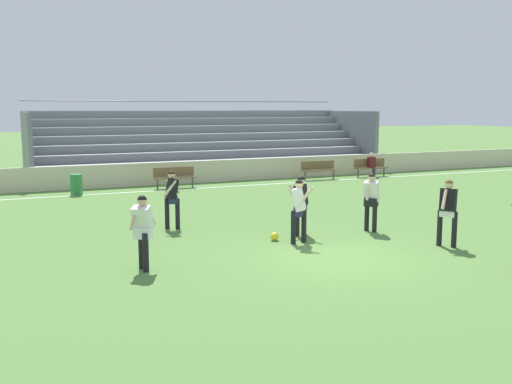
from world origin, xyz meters
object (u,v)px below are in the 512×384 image
at_px(bench_centre_sideline, 319,168).
at_px(player_white_dropping_back, 371,197).
at_px(bleacher_stand, 208,141).
at_px(trash_bin, 76,185).
at_px(player_dark_trailing_run, 448,207).
at_px(spectator_seated, 372,163).
at_px(player_white_on_ball, 143,226).
at_px(bench_far_right, 370,166).
at_px(player_dark_challenging, 172,194).
at_px(soccer_ball, 274,236).
at_px(bench_far_left, 175,175).
at_px(player_white_deep_cover, 299,206).
at_px(player_dark_wide_right, 301,200).

bearing_deg(bench_centre_sideline, player_white_dropping_back, -113.48).
relative_size(bleacher_stand, trash_bin, 21.85).
xyz_separation_m(bleacher_stand, bench_centre_sideline, (3.81, -5.05, -1.15)).
bearing_deg(player_dark_trailing_run, spectator_seated, 61.63).
relative_size(player_white_on_ball, player_white_dropping_back, 0.99).
bearing_deg(bleacher_stand, spectator_seated, -37.19).
xyz_separation_m(bench_far_right, spectator_seated, (0.00, -0.12, 0.16)).
xyz_separation_m(player_white_on_ball, player_dark_challenging, (1.78, 3.92, 0.04)).
distance_m(bench_centre_sideline, player_dark_challenging, 12.79).
relative_size(bench_centre_sideline, player_dark_trailing_run, 1.07).
height_order(bench_centre_sideline, soccer_ball, bench_centre_sideline).
bearing_deg(trash_bin, bleacher_stand, 35.86).
bearing_deg(player_dark_trailing_run, bleacher_stand, 89.14).
xyz_separation_m(trash_bin, player_white_on_ball, (-0.20, -11.91, 0.54)).
bearing_deg(bench_far_left, player_dark_challenging, -106.98).
xyz_separation_m(player_white_deep_cover, player_dark_challenging, (-2.43, 3.04, 0.03)).
bearing_deg(player_dark_wide_right, bench_far_left, 92.16).
xyz_separation_m(player_white_deep_cover, player_dark_wide_right, (0.51, 0.83, -0.02)).
distance_m(player_dark_wide_right, soccer_ball, 1.31).
bearing_deg(soccer_ball, player_white_deep_cover, -48.38).
bearing_deg(player_dark_challenging, player_dark_wide_right, -36.91).
xyz_separation_m(player_dark_trailing_run, soccer_ball, (-3.62, 2.35, -0.89)).
bearing_deg(trash_bin, player_white_deep_cover, -70.01).
bearing_deg(player_dark_challenging, soccer_ball, -51.95).
distance_m(player_dark_wide_right, player_white_on_ball, 5.02).
distance_m(bench_far_right, player_dark_trailing_run, 15.00).
bearing_deg(player_dark_challenging, bench_far_right, 33.31).
bearing_deg(player_dark_wide_right, bench_centre_sideline, 57.36).
distance_m(bleacher_stand, bench_far_right, 8.55).
distance_m(player_white_deep_cover, soccer_ball, 1.08).
distance_m(bench_far_left, soccer_ball, 10.90).
distance_m(bench_centre_sideline, player_white_on_ball, 16.79).
relative_size(spectator_seated, player_dark_challenging, 0.72).
relative_size(player_white_deep_cover, player_white_dropping_back, 1.00).
relative_size(player_white_dropping_back, player_dark_trailing_run, 0.97).
bearing_deg(player_white_dropping_back, spectator_seated, 54.44).
relative_size(bench_far_left, soccer_ball, 8.18).
relative_size(player_dark_challenging, player_dark_trailing_run, 0.99).
bearing_deg(bench_far_left, spectator_seated, -0.66).
relative_size(bench_far_left, player_dark_trailing_run, 1.07).
height_order(spectator_seated, soccer_ball, spectator_seated).
height_order(trash_bin, player_dark_trailing_run, player_dark_trailing_run).
relative_size(player_dark_trailing_run, soccer_ball, 7.65).
bearing_deg(player_dark_challenging, bench_centre_sideline, 40.68).
distance_m(bench_far_left, bench_centre_sideline, 7.15).
xyz_separation_m(player_dark_challenging, player_dark_trailing_run, (5.60, -4.89, 0.01)).
distance_m(bench_far_left, player_white_deep_cover, 11.38).
distance_m(bench_far_right, player_dark_challenging, 15.18).
xyz_separation_m(spectator_seated, soccer_ball, (-10.69, -10.76, -0.59)).
xyz_separation_m(spectator_seated, player_dark_wide_right, (-9.74, -10.43, 0.25)).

